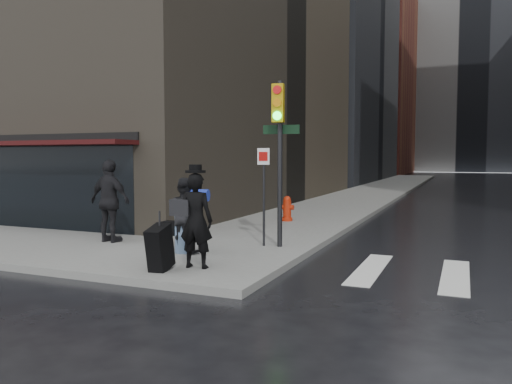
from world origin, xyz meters
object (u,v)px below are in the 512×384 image
man_greycoat (110,201)px  fire_hydrant (287,210)px  man_overcoat (189,224)px  man_jeans (184,215)px  traffic_light (278,140)px

man_greycoat → fire_hydrant: size_ratio=2.48×
man_overcoat → man_jeans: 1.63m
man_overcoat → man_greycoat: (-3.31, 1.83, 0.18)m
traffic_light → man_overcoat: bearing=-113.2°
man_greycoat → traffic_light: size_ratio=0.53×
man_overcoat → traffic_light: size_ratio=0.52×
man_overcoat → man_jeans: man_overcoat is taller
traffic_light → fire_hydrant: (-1.39, 4.67, -2.13)m
man_jeans → traffic_light: (1.68, 1.40, 1.66)m
man_overcoat → traffic_light: traffic_light is taller
fire_hydrant → man_greycoat: bearing=-115.7°
man_jeans → man_greycoat: (-2.40, 0.47, 0.19)m
man_jeans → traffic_light: traffic_light is taller
man_jeans → fire_hydrant: man_jeans is taller
man_jeans → man_overcoat: bearing=123.9°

